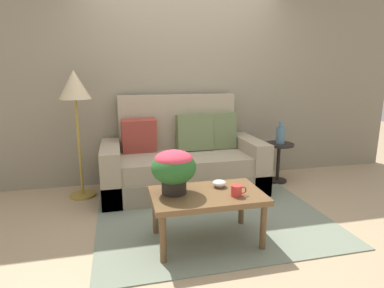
% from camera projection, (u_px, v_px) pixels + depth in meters
% --- Properties ---
extents(ground_plane, '(14.00, 14.00, 0.00)m').
position_uv_depth(ground_plane, '(212.00, 217.00, 3.24)').
color(ground_plane, tan).
extents(wall_back, '(6.40, 0.12, 2.84)m').
position_uv_depth(wall_back, '(184.00, 75.00, 4.22)').
color(wall_back, gray).
rests_on(wall_back, ground).
extents(area_rug, '(2.28, 1.65, 0.01)m').
position_uv_depth(area_rug, '(215.00, 220.00, 3.16)').
color(area_rug, gray).
rests_on(area_rug, ground).
extents(couch, '(1.94, 0.91, 1.17)m').
position_uv_depth(couch, '(183.00, 162.00, 3.97)').
color(couch, gray).
rests_on(couch, ground).
extents(coffee_table, '(0.95, 0.59, 0.45)m').
position_uv_depth(coffee_table, '(207.00, 199.00, 2.70)').
color(coffee_table, brown).
rests_on(coffee_table, ground).
extents(side_table, '(0.38, 0.38, 0.53)m').
position_uv_depth(side_table, '(279.00, 155.00, 4.24)').
color(side_table, black).
rests_on(side_table, ground).
extents(floor_lamp, '(0.35, 0.35, 1.48)m').
position_uv_depth(floor_lamp, '(75.00, 93.00, 3.54)').
color(floor_lamp, olive).
rests_on(floor_lamp, ground).
extents(potted_plant, '(0.38, 0.38, 0.37)m').
position_uv_depth(potted_plant, '(174.00, 167.00, 2.63)').
color(potted_plant, black).
rests_on(potted_plant, coffee_table).
extents(coffee_mug, '(0.14, 0.09, 0.09)m').
position_uv_depth(coffee_mug, '(237.00, 191.00, 2.61)').
color(coffee_mug, red).
rests_on(coffee_mug, coffee_table).
extents(snack_bowl, '(0.12, 0.12, 0.06)m').
position_uv_depth(snack_bowl, '(219.00, 183.00, 2.82)').
color(snack_bowl, silver).
rests_on(snack_bowl, coffee_table).
extents(table_vase, '(0.12, 0.12, 0.29)m').
position_uv_depth(table_vase, '(281.00, 134.00, 4.19)').
color(table_vase, slate).
rests_on(table_vase, side_table).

